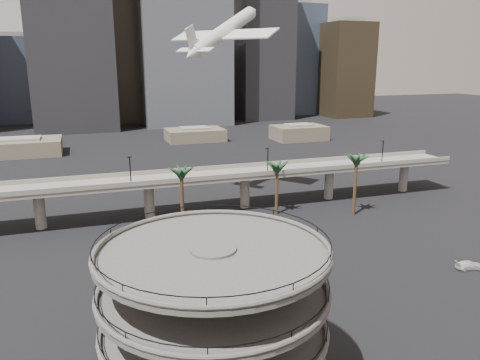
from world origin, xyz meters
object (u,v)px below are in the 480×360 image
object	(u,v)px
airborne_jet	(224,32)
car_a	(257,271)
car_c	(470,265)
parking_ramp	(214,310)
overpass	(198,180)
car_b	(311,275)

from	to	relation	value
airborne_jet	car_a	size ratio (longest dim) A/B	5.98
car_c	parking_ramp	bearing A→B (deg)	119.38
parking_ramp	car_c	xyz separation A→B (m)	(47.79, 15.53, -9.17)
car_c	car_a	bearing A→B (deg)	86.31
parking_ramp	overpass	bearing A→B (deg)	77.57
overpass	car_b	distance (m)	39.91
parking_ramp	car_c	world-z (taller)	parking_ramp
airborne_jet	car_c	size ratio (longest dim) A/B	5.70
airborne_jet	car_b	xyz separation A→B (m)	(-2.26, -52.89, -39.06)
car_c	car_b	bearing A→B (deg)	90.62
overpass	car_c	distance (m)	56.07
overpass	car_a	size ratio (longest dim) A/B	29.95
parking_ramp	car_a	xyz separation A→B (m)	(13.88, 24.67, -9.10)
car_a	car_b	distance (m)	8.62
car_b	car_a	bearing A→B (deg)	53.06
overpass	car_a	xyz separation A→B (m)	(0.88, -34.33, -6.60)
airborne_jet	car_b	distance (m)	65.79
parking_ramp	car_b	world-z (taller)	parking_ramp
parking_ramp	car_c	size ratio (longest dim) A/B	4.87
airborne_jet	car_a	xyz separation A→B (m)	(-9.83, -48.77, -39.11)
parking_ramp	car_b	bearing A→B (deg)	43.77
parking_ramp	car_b	size ratio (longest dim) A/B	4.65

